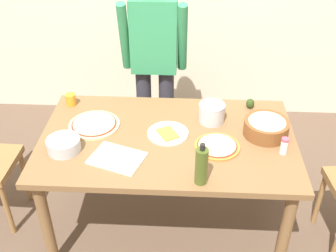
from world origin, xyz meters
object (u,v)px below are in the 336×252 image
at_px(salt_shaker, 284,146).
at_px(cup_orange, 71,100).
at_px(steel_pot, 212,112).
at_px(avocado, 250,103).
at_px(plate_with_slice, 169,133).
at_px(cutting_board_white, 117,158).
at_px(mixing_bowl_steel, 64,145).
at_px(pizza_cooked_on_tray, 217,146).
at_px(popcorn_bowl, 266,126).
at_px(dining_table, 168,149).
at_px(olive_oil_bottle, 201,166).
at_px(person_cook, 154,58).
at_px(pizza_raw_on_board, 94,124).

bearing_deg(salt_shaker, cup_orange, 161.15).
relative_size(cup_orange, salt_shaker, 0.80).
bearing_deg(steel_pot, avocado, 33.13).
distance_m(plate_with_slice, cup_orange, 0.77).
height_order(steel_pot, cutting_board_white, steel_pot).
height_order(plate_with_slice, mixing_bowl_steel, mixing_bowl_steel).
xyz_separation_m(plate_with_slice, mixing_bowl_steel, (-0.62, -0.19, 0.03)).
bearing_deg(pizza_cooked_on_tray, popcorn_bowl, 25.98).
distance_m(dining_table, olive_oil_bottle, 0.49).
height_order(popcorn_bowl, avocado, popcorn_bowl).
bearing_deg(person_cook, steel_pot, -53.09).
xyz_separation_m(plate_with_slice, salt_shaker, (0.69, -0.15, 0.04)).
bearing_deg(plate_with_slice, pizza_cooked_on_tray, -21.60).
relative_size(pizza_cooked_on_tray, cup_orange, 3.26).
bearing_deg(person_cook, popcorn_bowl, -42.56).
height_order(steel_pot, avocado, steel_pot).
distance_m(pizza_cooked_on_tray, plate_with_slice, 0.32).
distance_m(popcorn_bowl, olive_oil_bottle, 0.63).
bearing_deg(person_cook, plate_with_slice, -78.67).
bearing_deg(cup_orange, popcorn_bowl, -12.38).
bearing_deg(pizza_cooked_on_tray, dining_table, 163.71).
distance_m(dining_table, steel_pot, 0.38).
bearing_deg(pizza_cooked_on_tray, salt_shaker, -5.22).
distance_m(mixing_bowl_steel, salt_shaker, 1.31).
relative_size(pizza_raw_on_board, olive_oil_bottle, 1.30).
bearing_deg(mixing_bowl_steel, cup_orange, 99.37).
bearing_deg(cup_orange, dining_table, -26.68).
bearing_deg(salt_shaker, cutting_board_white, -173.73).
bearing_deg(cup_orange, olive_oil_bottle, -40.00).
height_order(dining_table, cutting_board_white, cutting_board_white).
xyz_separation_m(person_cook, pizza_cooked_on_tray, (0.45, -0.85, -0.17)).
bearing_deg(salt_shaker, pizza_cooked_on_tray, 174.78).
height_order(person_cook, olive_oil_bottle, person_cook).
height_order(person_cook, cup_orange, person_cook).
relative_size(mixing_bowl_steel, steel_pot, 1.15).
bearing_deg(person_cook, olive_oil_bottle, -73.57).
relative_size(mixing_bowl_steel, cutting_board_white, 0.67).
xyz_separation_m(steel_pot, avocado, (0.27, 0.18, -0.03)).
distance_m(pizza_cooked_on_tray, cutting_board_white, 0.61).
xyz_separation_m(olive_oil_bottle, avocado, (0.35, 0.78, -0.08)).
relative_size(steel_pot, salt_shaker, 1.64).
bearing_deg(popcorn_bowl, salt_shaker, -67.19).
height_order(olive_oil_bottle, cup_orange, olive_oil_bottle).
bearing_deg(salt_shaker, pizza_raw_on_board, 169.10).
bearing_deg(dining_table, mixing_bowl_steel, -164.88).
bearing_deg(olive_oil_bottle, person_cook, 106.43).
distance_m(person_cook, cutting_board_white, 1.01).
bearing_deg(popcorn_bowl, plate_with_slice, -176.98).
relative_size(salt_shaker, cutting_board_white, 0.35).
xyz_separation_m(mixing_bowl_steel, cup_orange, (-0.08, 0.52, 0.00)).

